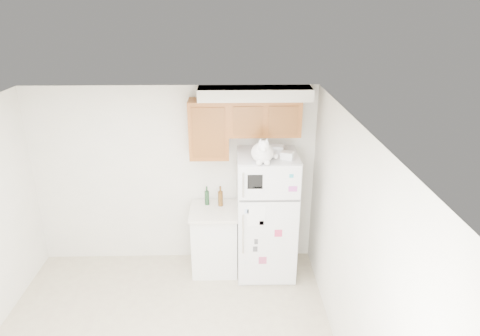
{
  "coord_description": "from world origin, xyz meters",
  "views": [
    {
      "loc": [
        0.76,
        -3.39,
        3.51
      ],
      "look_at": [
        0.89,
        1.55,
        1.55
      ],
      "focal_mm": 32.0,
      "sensor_mm": 36.0,
      "label": 1
    }
  ],
  "objects_px": {
    "refrigerator": "(266,215)",
    "bottle_green": "(207,196)",
    "bottle_amber": "(220,196)",
    "cat": "(263,152)",
    "base_counter": "(215,239)",
    "storage_box_back": "(276,149)",
    "storage_box_front": "(287,156)"
  },
  "relations": [
    {
      "from": "base_counter",
      "to": "bottle_amber",
      "type": "bearing_deg",
      "value": 48.13
    },
    {
      "from": "cat",
      "to": "storage_box_front",
      "type": "relative_size",
      "value": 3.22
    },
    {
      "from": "refrigerator",
      "to": "base_counter",
      "type": "relative_size",
      "value": 1.85
    },
    {
      "from": "cat",
      "to": "storage_box_front",
      "type": "height_order",
      "value": "cat"
    },
    {
      "from": "base_counter",
      "to": "bottle_green",
      "type": "distance_m",
      "value": 0.61
    },
    {
      "from": "refrigerator",
      "to": "cat",
      "type": "bearing_deg",
      "value": -109.06
    },
    {
      "from": "storage_box_front",
      "to": "bottle_green",
      "type": "distance_m",
      "value": 1.27
    },
    {
      "from": "storage_box_front",
      "to": "bottle_amber",
      "type": "relative_size",
      "value": 0.53
    },
    {
      "from": "base_counter",
      "to": "cat",
      "type": "height_order",
      "value": "cat"
    },
    {
      "from": "base_counter",
      "to": "bottle_amber",
      "type": "relative_size",
      "value": 3.26
    },
    {
      "from": "refrigerator",
      "to": "bottle_green",
      "type": "height_order",
      "value": "refrigerator"
    },
    {
      "from": "refrigerator",
      "to": "bottle_amber",
      "type": "relative_size",
      "value": 6.02
    },
    {
      "from": "refrigerator",
      "to": "bottle_green",
      "type": "xyz_separation_m",
      "value": [
        -0.79,
        0.21,
        0.2
      ]
    },
    {
      "from": "cat",
      "to": "storage_box_front",
      "type": "distance_m",
      "value": 0.33
    },
    {
      "from": "bottle_green",
      "to": "storage_box_back",
      "type": "bearing_deg",
      "value": -8.91
    },
    {
      "from": "refrigerator",
      "to": "storage_box_back",
      "type": "relative_size",
      "value": 9.44
    },
    {
      "from": "base_counter",
      "to": "cat",
      "type": "xyz_separation_m",
      "value": [
        0.6,
        -0.32,
        1.36
      ]
    },
    {
      "from": "bottle_green",
      "to": "bottle_amber",
      "type": "height_order",
      "value": "bottle_amber"
    },
    {
      "from": "base_counter",
      "to": "bottle_green",
      "type": "relative_size",
      "value": 3.48
    },
    {
      "from": "cat",
      "to": "bottle_green",
      "type": "height_order",
      "value": "cat"
    },
    {
      "from": "base_counter",
      "to": "cat",
      "type": "distance_m",
      "value": 1.53
    },
    {
      "from": "storage_box_back",
      "to": "base_counter",
      "type": "bearing_deg",
      "value": -169.72
    },
    {
      "from": "bottle_green",
      "to": "bottle_amber",
      "type": "relative_size",
      "value": 0.94
    },
    {
      "from": "storage_box_back",
      "to": "storage_box_front",
      "type": "relative_size",
      "value": 1.2
    },
    {
      "from": "bottle_green",
      "to": "bottle_amber",
      "type": "distance_m",
      "value": 0.19
    },
    {
      "from": "storage_box_back",
      "to": "bottle_green",
      "type": "distance_m",
      "value": 1.14
    },
    {
      "from": "storage_box_front",
      "to": "bottle_amber",
      "type": "bearing_deg",
      "value": -178.88
    },
    {
      "from": "storage_box_back",
      "to": "bottle_green",
      "type": "height_order",
      "value": "storage_box_back"
    },
    {
      "from": "cat",
      "to": "bottle_amber",
      "type": "height_order",
      "value": "cat"
    },
    {
      "from": "cat",
      "to": "base_counter",
      "type": "bearing_deg",
      "value": 151.88
    },
    {
      "from": "refrigerator",
      "to": "bottle_green",
      "type": "distance_m",
      "value": 0.84
    },
    {
      "from": "cat",
      "to": "storage_box_back",
      "type": "relative_size",
      "value": 2.68
    }
  ]
}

